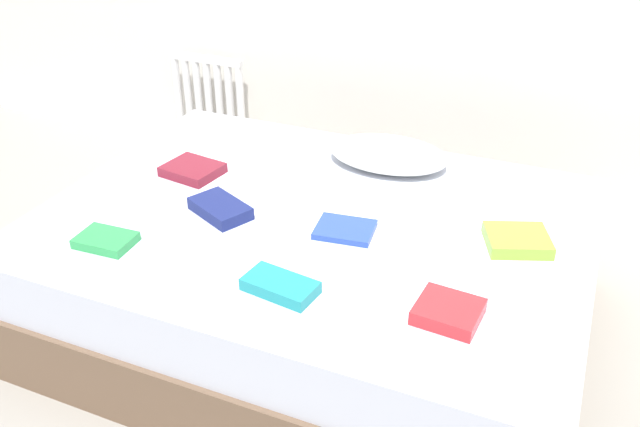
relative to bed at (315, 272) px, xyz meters
The scene contains 12 objects.
ground_plane 0.25m from the bed, ahead, with size 8.00×8.00×0.00m, color #9E998E.
bed is the anchor object (origin of this frame).
radiator 1.70m from the bed, 134.84° to the left, with size 0.46×0.04×0.52m.
pillow 0.60m from the bed, 77.38° to the left, with size 0.50×0.33×0.10m, color white.
textbook_white 0.60m from the bed, 13.79° to the right, with size 0.19×0.13×0.04m, color white.
textbook_navy 0.44m from the bed, 158.13° to the right, with size 0.23×0.14×0.05m, color navy.
textbook_teal 0.55m from the bed, 79.17° to the right, with size 0.23×0.12×0.04m, color teal.
textbook_lime 0.77m from the bed, ahead, with size 0.21×0.18×0.04m, color #8CC638.
textbook_green 0.79m from the bed, 141.20° to the right, with size 0.19×0.13×0.03m, color green.
textbook_red 0.76m from the bed, 33.45° to the right, with size 0.18×0.17×0.04m, color red.
textbook_maroon 0.66m from the bed, 169.55° to the left, with size 0.22×0.18×0.04m, color maroon.
textbook_blue 0.31m from the bed, 25.02° to the right, with size 0.20×0.16×0.02m, color #2847B7.
Camera 1 is at (0.86, -1.96, 1.75)m, focal length 37.89 mm.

